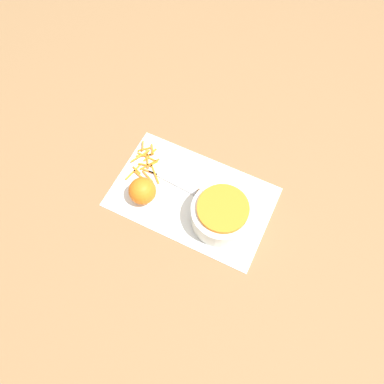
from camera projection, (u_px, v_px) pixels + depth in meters
ground_plane at (192, 197)px, 1.13m from camera, size 4.00×4.00×0.00m
cutting_board at (192, 197)px, 1.13m from camera, size 0.48×0.29×0.01m
bowl_speckled at (222, 214)px, 1.06m from camera, size 0.18×0.18×0.09m
knife at (200, 194)px, 1.13m from camera, size 0.26×0.04×0.02m
orange_left at (142, 191)px, 1.09m from camera, size 0.08×0.08×0.08m
peel_pile at (146, 163)px, 1.18m from camera, size 0.12×0.15×0.01m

